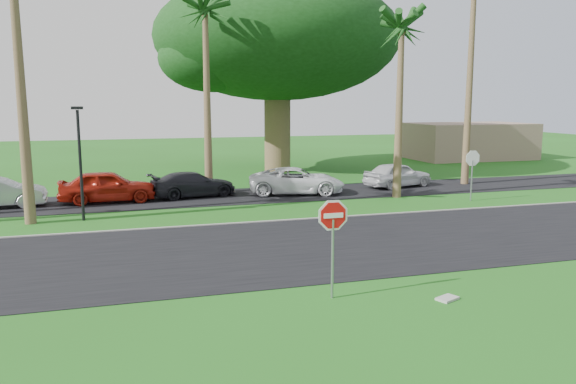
% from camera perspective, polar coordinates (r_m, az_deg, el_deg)
% --- Properties ---
extents(ground, '(120.00, 120.00, 0.00)m').
position_cam_1_polar(ground, '(16.82, -0.80, -7.52)').
color(ground, '#1E5515').
rests_on(ground, ground).
extents(road, '(120.00, 8.00, 0.02)m').
position_cam_1_polar(road, '(18.68, -2.47, -5.79)').
color(road, black).
rests_on(road, ground).
extents(parking_strip, '(120.00, 5.00, 0.02)m').
position_cam_1_polar(parking_strip, '(28.76, -7.56, -0.54)').
color(parking_strip, black).
rests_on(parking_strip, ground).
extents(curb, '(120.00, 0.12, 0.06)m').
position_cam_1_polar(curb, '(22.52, -4.98, -3.17)').
color(curb, gray).
rests_on(curb, ground).
extents(stop_sign_near, '(1.05, 0.07, 2.62)m').
position_cam_1_polar(stop_sign_near, '(13.77, 4.58, -3.71)').
color(stop_sign_near, gray).
rests_on(stop_sign_near, ground).
extents(stop_sign_far, '(1.05, 0.07, 2.62)m').
position_cam_1_polar(stop_sign_far, '(28.80, 18.22, 2.63)').
color(stop_sign_far, gray).
rests_on(stop_sign_far, ground).
extents(palm_center, '(5.00, 5.00, 10.50)m').
position_cam_1_polar(palm_center, '(30.14, -8.42, 17.36)').
color(palm_center, brown).
rests_on(palm_center, ground).
extents(palm_right_near, '(5.00, 5.00, 9.50)m').
position_cam_1_polar(palm_right_near, '(28.99, 11.48, 15.67)').
color(palm_right_near, brown).
rests_on(palm_right_near, ground).
extents(canopy_tree, '(16.50, 16.50, 13.12)m').
position_cam_1_polar(canopy_tree, '(39.13, -1.11, 15.23)').
color(canopy_tree, brown).
rests_on(canopy_tree, ground).
extents(streetlight_right, '(0.45, 0.25, 4.64)m').
position_cam_1_polar(streetlight_right, '(24.17, -20.38, 3.43)').
color(streetlight_right, black).
rests_on(streetlight_right, ground).
extents(building_far, '(10.00, 6.00, 3.00)m').
position_cam_1_polar(building_far, '(50.38, 17.86, 4.97)').
color(building_far, gray).
rests_on(building_far, ground).
extents(car_red, '(4.59, 1.92, 1.55)m').
position_cam_1_polar(car_red, '(28.39, -17.83, 0.53)').
color(car_red, maroon).
rests_on(car_red, ground).
extents(car_dark, '(4.65, 2.61, 1.27)m').
position_cam_1_polar(car_dark, '(28.99, -9.62, 0.74)').
color(car_dark, black).
rests_on(car_dark, ground).
extents(car_minivan, '(5.41, 3.46, 1.39)m').
position_cam_1_polar(car_minivan, '(29.48, 0.88, 1.12)').
color(car_minivan, white).
rests_on(car_minivan, ground).
extents(car_pickup, '(4.40, 2.64, 1.40)m').
position_cam_1_polar(car_pickup, '(32.49, 11.07, 1.72)').
color(car_pickup, silver).
rests_on(car_pickup, ground).
extents(utility_slab, '(0.64, 0.54, 0.06)m').
position_cam_1_polar(utility_slab, '(14.63, 15.88, -10.36)').
color(utility_slab, '#9C9D96').
rests_on(utility_slab, ground).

